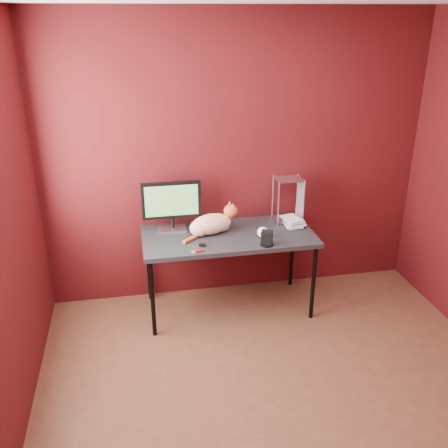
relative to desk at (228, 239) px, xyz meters
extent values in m
cube|color=#562E1D|center=(0.15, -1.37, -0.70)|extent=(3.50, 3.50, 0.01)
cube|color=silver|center=(0.15, -1.37, 1.90)|extent=(3.50, 3.50, 0.02)
cube|color=#480D11|center=(0.15, 0.38, 0.60)|extent=(3.50, 0.02, 2.60)
cube|color=black|center=(0.00, 0.00, 0.03)|extent=(1.50, 0.70, 0.04)
cylinder|color=black|center=(-0.70, -0.30, -0.34)|extent=(0.04, 0.04, 0.71)
cylinder|color=black|center=(0.70, -0.30, -0.34)|extent=(0.04, 0.04, 0.71)
cylinder|color=black|center=(-0.70, 0.30, -0.34)|extent=(0.04, 0.04, 0.71)
cylinder|color=black|center=(0.70, 0.30, -0.34)|extent=(0.04, 0.04, 0.71)
cube|color=silver|center=(-0.47, 0.19, 0.06)|extent=(0.24, 0.17, 0.02)
cylinder|color=black|center=(-0.47, 0.19, 0.12)|extent=(0.03, 0.03, 0.10)
cube|color=black|center=(-0.47, 0.19, 0.33)|extent=(0.52, 0.03, 0.33)
cube|color=#184A13|center=(-0.47, 0.19, 0.33)|extent=(0.46, 0.01, 0.28)
ellipsoid|color=orange|center=(-0.14, 0.05, 0.14)|extent=(0.42, 0.29, 0.18)
ellipsoid|color=orange|center=(-0.25, 0.02, 0.12)|extent=(0.21, 0.21, 0.14)
sphere|color=white|center=(-0.04, 0.08, 0.11)|extent=(0.12, 0.12, 0.12)
sphere|color=#D15D28|center=(0.04, 0.10, 0.23)|extent=(0.12, 0.12, 0.12)
cone|color=#D15D28|center=(0.05, 0.07, 0.29)|extent=(0.04, 0.04, 0.05)
cone|color=#D15D28|center=(0.04, 0.13, 0.29)|extent=(0.04, 0.04, 0.05)
cylinder|color=red|center=(0.02, 0.09, 0.18)|extent=(0.09, 0.09, 0.01)
cylinder|color=#D15D28|center=(-0.33, -0.06, 0.07)|extent=(0.17, 0.15, 0.03)
ellipsoid|color=white|center=(0.28, -0.12, 0.10)|extent=(0.10, 0.10, 0.09)
ellipsoid|color=black|center=(0.26, -0.16, 0.11)|extent=(0.02, 0.01, 0.03)
ellipsoid|color=black|center=(0.30, -0.16, 0.11)|extent=(0.02, 0.01, 0.03)
cube|color=black|center=(0.28, -0.16, 0.08)|extent=(0.05, 0.01, 0.00)
cylinder|color=black|center=(0.27, -0.28, 0.06)|extent=(0.11, 0.11, 0.02)
cube|color=black|center=(0.27, -0.28, 0.12)|extent=(0.11, 0.11, 0.11)
imported|color=beige|center=(0.55, 0.09, 0.15)|extent=(0.16, 0.21, 0.20)
imported|color=beige|center=(0.55, 0.09, 0.35)|extent=(0.16, 0.21, 0.20)
imported|color=beige|center=(0.55, 0.09, 0.55)|extent=(0.18, 0.22, 0.20)
imported|color=beige|center=(0.55, 0.09, 0.75)|extent=(0.19, 0.23, 0.20)
cylinder|color=silver|center=(0.48, 0.11, 0.26)|extent=(0.01, 0.01, 0.41)
cylinder|color=silver|center=(0.72, 0.11, 0.26)|extent=(0.01, 0.01, 0.41)
cylinder|color=silver|center=(0.48, 0.31, 0.26)|extent=(0.01, 0.01, 0.41)
cylinder|color=silver|center=(0.72, 0.31, 0.26)|extent=(0.01, 0.01, 0.41)
cube|color=silver|center=(0.60, 0.21, 0.06)|extent=(0.24, 0.20, 0.01)
cube|color=silver|center=(0.60, 0.21, 0.45)|extent=(0.24, 0.20, 0.01)
cube|color=#A2160C|center=(-0.30, -0.29, 0.06)|extent=(0.08, 0.03, 0.02)
cube|color=black|center=(-0.26, -0.20, 0.06)|extent=(0.06, 0.05, 0.02)
cylinder|color=silver|center=(-0.34, -0.29, 0.05)|extent=(0.05, 0.05, 0.00)
camera|label=1|loc=(-0.79, -3.89, 1.85)|focal=40.00mm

